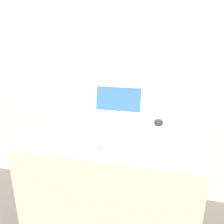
# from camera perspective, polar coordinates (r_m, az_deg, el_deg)

# --- Properties ---
(wall_back) EXTENTS (7.00, 0.04, 2.50)m
(wall_back) POSITION_cam_1_polar(r_m,az_deg,el_deg) (1.68, 4.13, 17.88)
(wall_back) COLOR beige
(wall_back) RESTS_ON ground_plane
(desk) EXTENTS (1.01, 0.74, 0.71)m
(desk) POSITION_cam_1_polar(r_m,az_deg,el_deg) (1.56, 0.67, -17.16)
(desk) COLOR beige
(desk) RESTS_ON ground_plane
(laptop) EXTENTS (0.38, 0.30, 0.22)m
(laptop) POSITION_cam_1_polar(r_m,az_deg,el_deg) (1.61, 0.87, -0.07)
(laptop) COLOR silver
(laptop) RESTS_ON desk
(drink_cup) EXTENTS (0.08, 0.08, 0.20)m
(drink_cup) POSITION_cam_1_polar(r_m,az_deg,el_deg) (1.12, -5.44, -8.29)
(drink_cup) COLOR silver
(drink_cup) RESTS_ON desk
(computer_mouse) EXTENTS (0.07, 0.11, 0.04)m
(computer_mouse) POSITION_cam_1_polar(r_m,az_deg,el_deg) (1.53, 12.06, -2.71)
(computer_mouse) COLOR white
(computer_mouse) RESTS_ON desk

